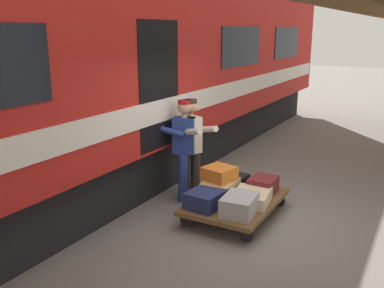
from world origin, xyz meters
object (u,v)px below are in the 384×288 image
(suitcase_navy_fabric, at_px, (206,199))
(porter_in_overalls, at_px, (183,147))
(suitcase_black_hardshell, at_px, (233,181))
(porter_by_door, at_px, (192,145))
(suitcase_gray_aluminum, at_px, (239,205))
(luggage_cart, at_px, (235,202))
(train_car, at_px, (87,74))
(suitcase_cream_canvas, at_px, (252,197))
(suitcase_tan_vintage, at_px, (220,188))
(suitcase_orange_carryall, at_px, (219,173))
(suitcase_maroon_trunk, at_px, (263,185))

(suitcase_navy_fabric, distance_m, porter_in_overalls, 1.17)
(suitcase_black_hardshell, bearing_deg, porter_by_door, 9.77)
(suitcase_navy_fabric, bearing_deg, suitcase_gray_aluminum, 180.00)
(luggage_cart, height_order, porter_in_overalls, porter_in_overalls)
(suitcase_navy_fabric, bearing_deg, train_car, -9.02)
(porter_by_door, bearing_deg, train_car, 12.82)
(suitcase_navy_fabric, bearing_deg, porter_by_door, -49.16)
(suitcase_navy_fabric, relative_size, porter_in_overalls, 0.33)
(suitcase_navy_fabric, bearing_deg, luggage_cart, -119.21)
(train_car, xyz_separation_m, porter_by_door, (-1.84, -0.42, -1.14))
(train_car, relative_size, porter_by_door, 10.84)
(suitcase_cream_canvas, bearing_deg, suitcase_tan_vintage, 0.00)
(porter_in_overalls, bearing_deg, suitcase_gray_aluminum, 152.54)
(suitcase_black_hardshell, height_order, suitcase_tan_vintage, suitcase_tan_vintage)
(luggage_cart, bearing_deg, suitcase_black_hardshell, -60.79)
(suitcase_gray_aluminum, height_order, suitcase_orange_carryall, suitcase_orange_carryall)
(suitcase_cream_canvas, distance_m, suitcase_black_hardshell, 0.71)
(luggage_cart, relative_size, suitcase_black_hardshell, 3.63)
(suitcase_navy_fabric, xyz_separation_m, suitcase_maroon_trunk, (-0.53, -0.94, 0.00))
(train_car, bearing_deg, porter_by_door, -167.18)
(suitcase_gray_aluminum, distance_m, suitcase_orange_carryall, 0.79)
(suitcase_gray_aluminum, bearing_deg, suitcase_black_hardshell, -60.79)
(suitcase_maroon_trunk, distance_m, porter_by_door, 1.35)
(suitcase_maroon_trunk, relative_size, porter_by_door, 0.27)
(suitcase_black_hardshell, bearing_deg, suitcase_orange_carryall, 85.10)
(suitcase_maroon_trunk, bearing_deg, porter_in_overalls, 11.08)
(suitcase_gray_aluminum, bearing_deg, suitcase_orange_carryall, -42.05)
(suitcase_tan_vintage, xyz_separation_m, porter_in_overalls, (0.79, -0.21, 0.52))
(suitcase_navy_fabric, distance_m, porter_by_door, 1.21)
(suitcase_navy_fabric, bearing_deg, porter_in_overalls, -40.90)
(luggage_cart, xyz_separation_m, porter_by_door, (0.97, -0.35, 0.69))
(suitcase_black_hardshell, height_order, porter_by_door, porter_by_door)
(suitcase_cream_canvas, xyz_separation_m, suitcase_black_hardshell, (0.53, -0.47, 0.01))
(luggage_cart, distance_m, suitcase_black_hardshell, 0.56)
(suitcase_gray_aluminum, height_order, porter_by_door, porter_by_door)
(train_car, height_order, suitcase_maroon_trunk, train_car)
(train_car, bearing_deg, porter_in_overalls, -170.89)
(suitcase_tan_vintage, bearing_deg, suitcase_cream_canvas, 180.00)
(suitcase_maroon_trunk, bearing_deg, suitcase_navy_fabric, 60.79)
(suitcase_cream_canvas, distance_m, suitcase_tan_vintage, 0.53)
(suitcase_navy_fabric, xyz_separation_m, porter_in_overalls, (0.79, -0.69, 0.52))
(train_car, height_order, luggage_cart, train_car)
(train_car, xyz_separation_m, suitcase_navy_fabric, (-2.55, 0.40, -1.66))
(suitcase_gray_aluminum, bearing_deg, suitcase_maroon_trunk, -90.00)
(suitcase_navy_fabric, bearing_deg, suitcase_black_hardshell, -90.00)
(suitcase_tan_vintage, bearing_deg, luggage_cart, 180.00)
(luggage_cart, relative_size, porter_by_door, 1.01)
(suitcase_cream_canvas, relative_size, suitcase_tan_vintage, 1.07)
(suitcase_black_hardshell, relative_size, porter_by_door, 0.28)
(suitcase_orange_carryall, bearing_deg, train_car, 2.41)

